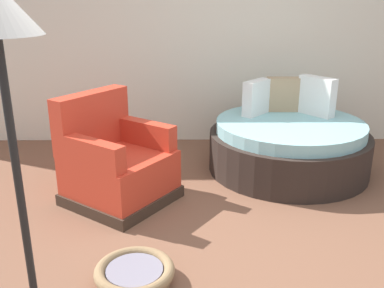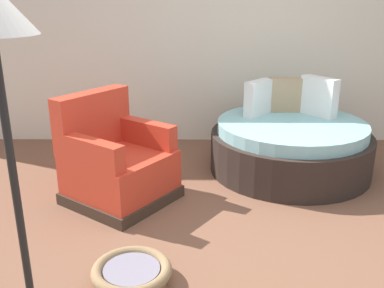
# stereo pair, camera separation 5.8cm
# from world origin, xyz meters

# --- Properties ---
(ground_plane) EXTENTS (8.00, 8.00, 0.02)m
(ground_plane) POSITION_xyz_m (0.00, 0.00, -0.01)
(ground_plane) COLOR brown
(back_wall) EXTENTS (8.00, 0.12, 2.91)m
(back_wall) POSITION_xyz_m (0.00, 2.55, 1.45)
(back_wall) COLOR silver
(back_wall) RESTS_ON ground_plane
(round_daybed) EXTENTS (1.62, 1.62, 0.93)m
(round_daybed) POSITION_xyz_m (0.67, 1.52, 0.27)
(round_daybed) COLOR #2D231E
(round_daybed) RESTS_ON ground_plane
(red_armchair) EXTENTS (1.11, 1.11, 0.94)m
(red_armchair) POSITION_xyz_m (-1.00, 0.84, 0.33)
(red_armchair) COLOR #38281E
(red_armchair) RESTS_ON ground_plane
(pet_basket) EXTENTS (0.51, 0.51, 0.13)m
(pet_basket) POSITION_xyz_m (-0.71, -0.37, 0.07)
(pet_basket) COLOR #8E704C
(pet_basket) RESTS_ON ground_plane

